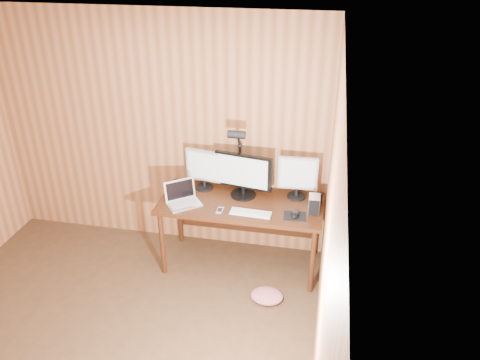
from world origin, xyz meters
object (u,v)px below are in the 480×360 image
(speaker, at_px, (320,199))
(hard_drive, at_px, (314,204))
(mouse, at_px, (295,214))
(desk_lamp, at_px, (238,150))
(monitor_right, at_px, (298,176))
(phone, at_px, (220,210))
(monitor_center, at_px, (243,175))
(monitor_left, at_px, (204,168))
(laptop, at_px, (182,198))
(keyboard, at_px, (251,213))
(desk, at_px, (242,209))

(speaker, bearing_deg, hard_drive, -107.67)
(mouse, relative_size, speaker, 1.02)
(speaker, bearing_deg, desk_lamp, 172.21)
(monitor_right, xyz_separation_m, hard_drive, (0.18, -0.24, -0.15))
(phone, height_order, speaker, speaker)
(monitor_center, xyz_separation_m, monitor_left, (-0.42, 0.07, -0.01))
(laptop, bearing_deg, mouse, -39.49)
(laptop, bearing_deg, monitor_left, 30.32)
(monitor_right, xyz_separation_m, keyboard, (-0.39, -0.39, -0.23))
(monitor_center, bearing_deg, keyboard, -58.12)
(desk, distance_m, speaker, 0.78)
(laptop, bearing_deg, desk_lamp, -2.58)
(desk_lamp, bearing_deg, monitor_right, 5.20)
(monitor_center, height_order, monitor_left, monitor_center)
(phone, bearing_deg, speaker, 20.15)
(keyboard, height_order, hard_drive, hard_drive)
(monitor_right, bearing_deg, hard_drive, -55.77)
(monitor_right, bearing_deg, speaker, -25.17)
(speaker, bearing_deg, laptop, -170.06)
(monitor_center, relative_size, monitor_right, 1.32)
(monitor_left, height_order, keyboard, monitor_left)
(laptop, height_order, phone, laptop)
(keyboard, height_order, speaker, speaker)
(monitor_left, distance_m, mouse, 1.05)
(monitor_right, bearing_deg, mouse, -89.76)
(mouse, bearing_deg, desk_lamp, 153.21)
(laptop, xyz_separation_m, speaker, (1.31, 0.23, 0.00))
(monitor_left, height_order, speaker, monitor_left)
(mouse, bearing_deg, laptop, -176.95)
(keyboard, bearing_deg, monitor_left, 146.91)
(keyboard, bearing_deg, desk_lamp, 118.60)
(desk, height_order, hard_drive, hard_drive)
(monitor_right, height_order, hard_drive, monitor_right)
(keyboard, bearing_deg, hard_drive, 17.05)
(monitor_center, xyz_separation_m, keyboard, (0.13, -0.33, -0.23))
(desk, bearing_deg, speaker, 2.39)
(hard_drive, bearing_deg, desk, 169.00)
(monitor_right, relative_size, desk_lamp, 0.60)
(desk, height_order, speaker, speaker)
(monitor_center, height_order, speaker, monitor_center)
(monitor_left, relative_size, desk_lamp, 0.58)
(keyboard, height_order, phone, keyboard)
(monitor_center, relative_size, desk_lamp, 0.79)
(monitor_right, relative_size, mouse, 3.65)
(desk_lamp, bearing_deg, hard_drive, -11.76)
(monitor_center, distance_m, mouse, 0.65)
(mouse, bearing_deg, speaker, 55.83)
(monitor_right, distance_m, phone, 0.83)
(monitor_left, height_order, desk_lamp, desk_lamp)
(mouse, bearing_deg, hard_drive, 39.41)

